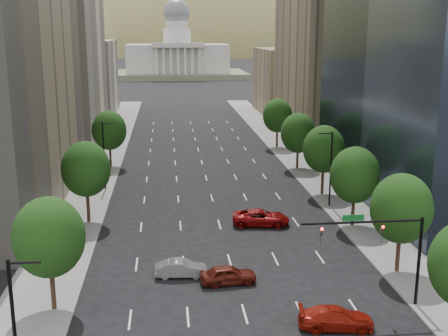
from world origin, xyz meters
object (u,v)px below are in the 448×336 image
object	(u,v)px
car_maroon	(228,275)
car_red_near	(336,318)
capitol	(177,58)
car_red_far	(261,218)
traffic_signal	(388,242)
car_silver	(181,268)

from	to	relation	value
car_maroon	car_red_near	bearing A→B (deg)	-144.44
capitol	car_red_far	bearing A→B (deg)	-88.74
car_red_far	traffic_signal	bearing A→B (deg)	-155.41
car_silver	car_red_far	bearing A→B (deg)	-31.95
car_red_near	car_maroon	xyz separation A→B (m)	(-6.69, 7.93, 0.02)
car_maroon	car_silver	size ratio (longest dim) A/B	1.05
car_maroon	car_red_far	bearing A→B (deg)	-24.36
capitol	car_silver	distance (m)	212.84
car_silver	car_maroon	bearing A→B (deg)	-111.37
capitol	car_red_near	distance (m)	222.58
car_silver	car_red_far	distance (m)	15.12
car_silver	traffic_signal	bearing A→B (deg)	-111.41
capitol	car_maroon	world-z (taller)	capitol
capitol	car_silver	size ratio (longest dim) A/B	13.70
car_red_near	car_red_far	world-z (taller)	car_red_far
traffic_signal	car_red_far	xyz separation A→B (m)	(-6.13, 19.32, -4.33)
capitol	car_red_near	bearing A→B (deg)	-88.44
capitol	car_silver	xyz separation A→B (m)	(-4.44, -212.65, -7.86)
car_red_far	car_red_near	bearing A→B (deg)	-168.71
car_maroon	car_silver	world-z (taller)	car_maroon
car_red_near	car_silver	xyz separation A→B (m)	(-10.49, 9.71, -0.04)
traffic_signal	car_silver	size ratio (longest dim) A/B	2.08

